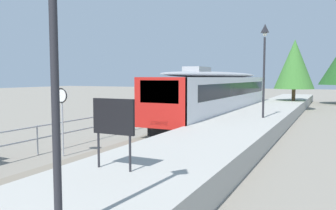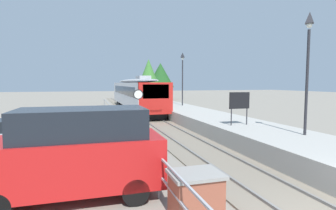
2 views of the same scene
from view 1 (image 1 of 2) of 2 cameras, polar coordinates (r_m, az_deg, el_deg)
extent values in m
plane|color=gray|center=(23.03, -1.92, -3.40)|extent=(160.00, 160.00, 0.00)
cube|color=slate|center=(21.80, 5.08, -3.80)|extent=(3.20, 60.00, 0.06)
cube|color=slate|center=(22.05, 3.33, -3.51)|extent=(0.08, 60.00, 0.08)
cube|color=slate|center=(21.54, 6.88, -3.73)|extent=(0.08, 60.00, 0.08)
cube|color=silver|center=(26.21, 8.94, 1.84)|extent=(2.80, 20.53, 2.55)
cube|color=red|center=(16.78, -1.35, 0.34)|extent=(2.80, 0.24, 2.55)
cube|color=black|center=(16.67, -1.48, 2.24)|extent=(2.13, 0.08, 1.12)
cube|color=black|center=(26.19, 8.95, 2.73)|extent=(2.82, 17.25, 0.92)
ellipsoid|color=#9EA0A5|center=(26.18, 8.98, 5.02)|extent=(2.69, 19.71, 0.44)
cube|color=#9EA0A5|center=(21.33, 4.91, 5.91)|extent=(1.10, 2.20, 0.36)
cube|color=#EAE5C6|center=(16.82, -1.45, -3.06)|extent=(1.00, 0.10, 0.20)
cube|color=black|center=(19.01, 1.86, -3.86)|extent=(2.24, 3.20, 0.55)
cube|color=black|center=(33.89, 12.82, -0.22)|extent=(2.24, 3.20, 0.55)
cube|color=#A8A59E|center=(20.81, 13.49, -3.14)|extent=(3.90, 60.00, 0.90)
cylinder|color=#232328|center=(5.18, -18.46, 4.09)|extent=(0.12, 0.12, 4.60)
cylinder|color=#232328|center=(20.28, 15.78, 4.40)|extent=(0.12, 0.12, 4.60)
pyramid|color=#232328|center=(20.47, 15.95, 12.26)|extent=(0.34, 0.34, 0.50)
sphere|color=silver|center=(20.42, 15.93, 11.38)|extent=(0.24, 0.24, 0.24)
cylinder|color=#232328|center=(9.05, -11.56, -7.42)|extent=(0.06, 0.06, 0.90)
cylinder|color=#232328|center=(8.51, -6.38, -8.13)|extent=(0.06, 0.06, 0.90)
cube|color=black|center=(8.62, -9.13, -1.92)|extent=(1.20, 0.08, 0.90)
cylinder|color=#9EA0A5|center=(14.54, -17.26, -3.97)|extent=(0.07, 0.07, 2.20)
cylinder|color=white|center=(14.39, -17.45, 1.54)|extent=(0.60, 0.03, 0.60)
torus|color=black|center=(14.38, -17.49, 1.54)|extent=(0.61, 0.05, 0.61)
cube|color=#9EA0A5|center=(15.10, -21.12, -3.38)|extent=(0.05, 36.00, 0.05)
cube|color=#9EA0A5|center=(15.17, -21.06, -5.30)|extent=(0.05, 36.00, 0.05)
cylinder|color=#9EA0A5|center=(15.18, -21.05, -5.53)|extent=(0.06, 0.06, 1.25)
cylinder|color=#9EA0A5|center=(22.23, -3.81, -2.08)|extent=(0.06, 0.06, 1.25)
cylinder|color=#9EA0A5|center=(30.32, 4.68, -0.28)|extent=(0.06, 0.06, 1.25)
cylinder|color=brown|center=(36.29, 20.29, 0.92)|extent=(0.36, 0.36, 2.09)
cone|color=#38702D|center=(36.25, 20.45, 6.43)|extent=(3.86, 3.86, 4.88)
camera|label=2|loc=(14.08, -88.51, 0.02)|focal=28.67mm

